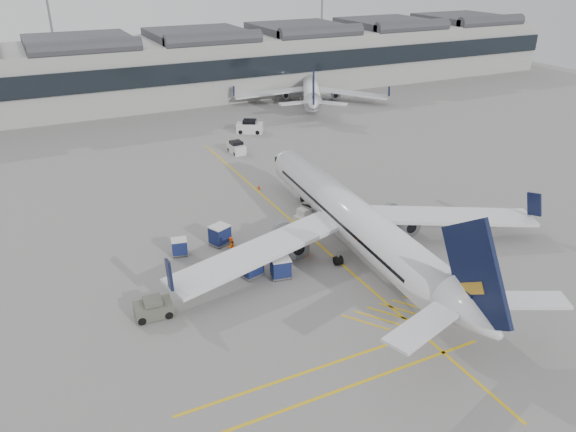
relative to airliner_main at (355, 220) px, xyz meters
name	(u,v)px	position (x,y,z in m)	size (l,w,h in m)	color
ground	(247,299)	(-12.37, -3.23, -3.17)	(220.00, 220.00, 0.00)	gray
terminal	(95,72)	(-12.37, 68.69, 2.97)	(200.00, 20.45, 12.40)	#9E9E99
light_masts	(68,17)	(-14.03, 82.77, 11.32)	(113.00, 0.60, 25.45)	slate
apron_markings	(299,227)	(-2.37, 6.77, -3.16)	(0.25, 60.00, 0.01)	gold
airliner_main	(355,220)	(0.00, 0.00, 0.00)	(37.04, 40.59, 10.79)	silver
airliner_far	(311,89)	(24.31, 53.83, -0.65)	(26.78, 29.54, 8.56)	silver
belt_loader	(309,214)	(-0.49, 8.18, -2.67)	(4.36, 2.49, 1.73)	beige
baggage_cart_a	(281,267)	(-8.33, -1.32, -2.18)	(1.99, 1.74, 1.85)	gray
baggage_cart_b	(220,234)	(-11.00, 6.82, -2.11)	(2.35, 2.18, 1.97)	gray
baggage_cart_c	(251,265)	(-10.54, 0.05, -2.11)	(2.19, 1.95, 1.97)	gray
baggage_cart_d	(179,246)	(-15.13, 6.50, -2.31)	(1.76, 1.55, 1.61)	gray
ramp_agent_a	(308,247)	(-4.46, 0.97, -2.24)	(0.67, 0.44, 1.85)	#E2410B
ramp_agent_b	(231,246)	(-10.85, 4.26, -2.23)	(0.92, 0.71, 1.88)	#FF640D
pushback_tug	(153,308)	(-19.77, -2.25, -2.46)	(2.99, 1.97, 1.61)	#525548
safety_cone_nose	(259,187)	(-2.00, 18.11, -2.90)	(0.39, 0.39, 0.55)	#F24C0A
safety_cone_engine	(345,233)	(0.93, 3.10, -2.92)	(0.36, 0.36, 0.51)	#F24C0A
service_van_mid	(236,148)	(0.54, 31.93, -2.41)	(1.76, 3.37, 1.71)	silver
service_van_right	(250,127)	(6.05, 40.18, -2.24)	(4.49, 3.79, 2.07)	silver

